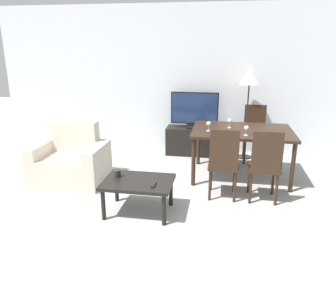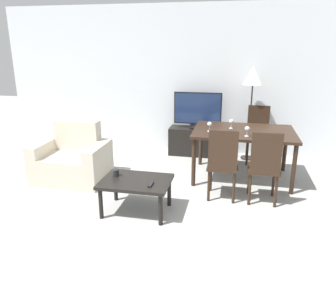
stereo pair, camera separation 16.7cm
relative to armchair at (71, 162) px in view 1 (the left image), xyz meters
The scene contains 16 objects.
ground_plane 2.27m from the armchair, 51.00° to the right, with size 18.00×18.00×0.00m, color #9E9E99.
wall_back 2.54m from the armchair, 52.25° to the left, with size 7.12×0.06×2.70m.
armchair is the anchor object (origin of this frame).
tv_stand 2.32m from the armchair, 42.44° to the left, with size 1.02×0.39×0.51m.
tv 2.38m from the armchair, 42.40° to the left, with size 0.86×0.30×0.66m.
coffee_table 1.48m from the armchair, 32.20° to the right, with size 0.84×0.60×0.42m.
dining_table 2.62m from the armchair, 13.08° to the left, with size 1.49×1.03×0.76m.
dining_chair_near 2.29m from the armchair, ahead, with size 0.40×0.40×0.98m.
dining_chair_far 3.14m from the armchair, 26.89° to the left, with size 0.40×0.40×0.98m.
dining_chair_near_right 2.81m from the armchair, ahead, with size 0.40×0.40×0.98m.
floor_lamp 3.25m from the armchair, 29.85° to the left, with size 0.34×0.34×1.65m.
remote_primary 1.73m from the armchair, 31.41° to the right, with size 0.04×0.15×0.02m.
cup_white_near 1.22m from the armchair, 36.48° to the right, with size 0.08×0.08×0.09m.
wine_glass_left 2.49m from the armchair, 16.01° to the left, with size 0.07×0.07×0.15m.
wine_glass_center 2.14m from the armchair, 11.82° to the left, with size 0.07×0.07×0.15m.
wine_glass_right 2.64m from the armchair, ahead, with size 0.07×0.07×0.15m.
Camera 1 is at (0.81, -2.57, 2.00)m, focal length 35.00 mm.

